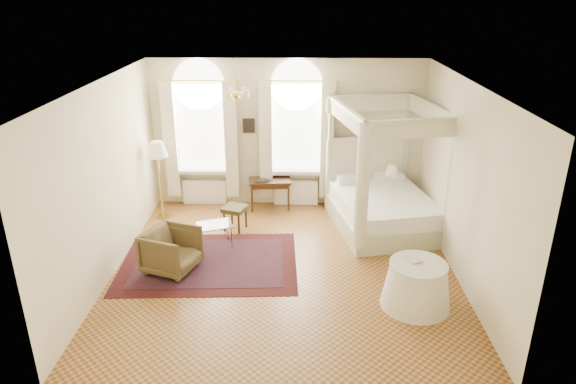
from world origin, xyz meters
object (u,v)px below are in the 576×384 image
side_table (416,285)px  nightstand (384,195)px  coffee_table (214,226)px  stool (235,210)px  armchair (171,250)px  writing_desk (270,184)px  canopy_bed (384,202)px  floor_lamp (157,153)px

side_table → nightstand: bearing=88.6°
nightstand → coffee_table: bearing=-152.4°
stool → coffee_table: 0.80m
armchair → coffee_table: (0.62, 0.93, 0.02)m
writing_desk → nightstand: bearing=0.8°
canopy_bed → stool: (-3.07, -0.13, -0.16)m
armchair → side_table: armchair is taller
writing_desk → stool: bearing=-121.5°
armchair → coffee_table: bearing=-13.7°
coffee_table → side_table: bearing=-29.3°
canopy_bed → writing_desk: bearing=158.4°
canopy_bed → writing_desk: size_ratio=2.82×
stool → coffee_table: size_ratio=0.72×
nightstand → armchair: size_ratio=0.78×
writing_desk → armchair: size_ratio=1.13×
canopy_bed → writing_desk: (-2.40, 0.95, 0.01)m
armchair → floor_lamp: bearing=37.6°
writing_desk → armchair: (-1.60, -2.76, -0.21)m
writing_desk → stool: writing_desk is taller
nightstand → coffee_table: 4.01m
nightstand → coffee_table: nightstand is taller
writing_desk → armchair: 3.19m
writing_desk → floor_lamp: bearing=-167.5°
stool → floor_lamp: size_ratio=0.33×
writing_desk → floor_lamp: floor_lamp is taller
floor_lamp → armchair: bearing=-72.2°
stool → writing_desk: bearing=58.5°
canopy_bed → side_table: (0.08, -2.81, -0.22)m
canopy_bed → coffee_table: (-3.38, -0.87, -0.18)m
stool → coffee_table: stool is taller
nightstand → floor_lamp: (-4.89, -0.55, 1.13)m
side_table → writing_desk: bearing=123.4°
side_table → coffee_table: bearing=150.7°
stool → armchair: (-0.93, -1.67, -0.03)m
nightstand → floor_lamp: bearing=-173.6°
stool → floor_lamp: (-1.65, 0.57, 1.04)m
writing_desk → floor_lamp: 2.52m
floor_lamp → nightstand: bearing=6.4°
armchair → coffee_table: armchair is taller
stool → nightstand: bearing=19.1°
nightstand → side_table: bearing=-91.4°
writing_desk → stool: 1.29m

